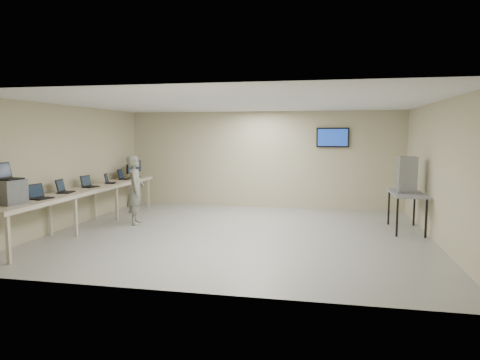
% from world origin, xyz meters
% --- Properties ---
extents(room, '(8.01, 7.01, 2.81)m').
position_xyz_m(room, '(0.03, 0.06, 1.41)').
color(room, '#9E9C8C').
rests_on(room, ground).
extents(workbench, '(0.76, 6.00, 0.90)m').
position_xyz_m(workbench, '(-3.59, 0.00, 0.83)').
color(workbench, '#BCAB96').
rests_on(workbench, ground).
extents(equipment_box, '(0.46, 0.50, 0.44)m').
position_xyz_m(equipment_box, '(-3.65, -2.30, 1.12)').
color(equipment_box, '#595E66').
rests_on(equipment_box, workbench).
extents(laptop_on_box, '(0.32, 0.39, 0.31)m').
position_xyz_m(laptop_on_box, '(-3.71, -2.30, 1.42)').
color(laptop_on_box, black).
rests_on(laptop_on_box, equipment_box).
extents(laptop_0, '(0.38, 0.42, 0.29)m').
position_xyz_m(laptop_0, '(-3.59, -1.63, 0.97)').
color(laptop_0, black).
rests_on(laptop_0, workbench).
extents(laptop_1, '(0.35, 0.40, 0.28)m').
position_xyz_m(laptop_1, '(-3.66, -0.75, 0.97)').
color(laptop_1, black).
rests_on(laptop_1, workbench).
extents(laptop_2, '(0.33, 0.38, 0.28)m').
position_xyz_m(laptop_2, '(-3.64, 0.22, 0.97)').
color(laptop_2, black).
rests_on(laptop_2, workbench).
extents(laptop_3, '(0.34, 0.37, 0.25)m').
position_xyz_m(laptop_3, '(-3.58, 1.06, 0.96)').
color(laptop_3, black).
rests_on(laptop_3, workbench).
extents(laptop_4, '(0.34, 0.39, 0.28)m').
position_xyz_m(laptop_4, '(-3.66, 2.00, 0.97)').
color(laptop_4, black).
rests_on(laptop_4, workbench).
extents(monitor_near, '(0.18, 0.41, 0.41)m').
position_xyz_m(monitor_near, '(-3.60, 2.34, 1.14)').
color(monitor_near, black).
rests_on(monitor_near, workbench).
extents(monitor_far, '(0.21, 0.47, 0.47)m').
position_xyz_m(monitor_far, '(-3.60, 2.75, 1.18)').
color(monitor_far, black).
rests_on(monitor_far, workbench).
extents(soldier, '(0.57, 0.70, 1.65)m').
position_xyz_m(soldier, '(-2.60, 0.52, 0.83)').
color(soldier, '#5F6457').
rests_on(soldier, ground).
extents(side_table, '(0.67, 1.43, 0.86)m').
position_xyz_m(side_table, '(3.60, 1.02, 0.79)').
color(side_table, gray).
rests_on(side_table, ground).
extents(storage_bins, '(0.38, 0.42, 0.80)m').
position_xyz_m(storage_bins, '(3.58, 1.02, 1.26)').
color(storage_bins, gray).
rests_on(storage_bins, side_table).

